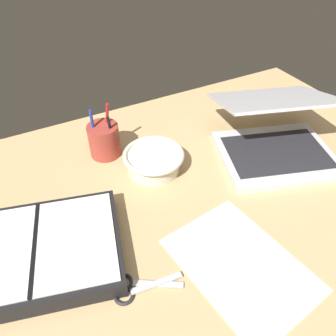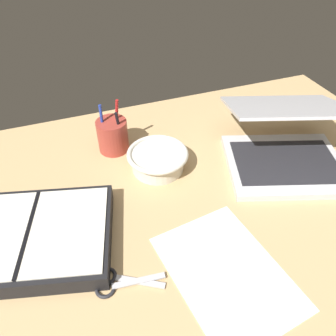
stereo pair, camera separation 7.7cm
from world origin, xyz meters
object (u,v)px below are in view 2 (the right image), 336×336
Objects in this scene: scissors at (115,282)px; pen_cup at (113,135)px; laptop at (285,144)px; bowl at (158,159)px; planner at (31,237)px.

pen_cup is at bearing 95.40° from scissors.
laptop is 3.02× the size of scissors.
bowl is 0.42× the size of planner.
planner is (-23.74, -26.27, -2.59)cm from pen_cup.
pen_cup is 0.39× the size of planner.
bowl is 34.45cm from scissors.
pen_cup is (-9.04, 12.29, 1.65)cm from bowl.
bowl reaches higher than scissors.
scissors is (-51.72, -20.38, -5.08)cm from laptop.
pen_cup is (-42.14, 20.77, -0.68)cm from laptop.
bowl is 35.65cm from planner.
pen_cup is 1.11× the size of scissors.
laptop is 34.25cm from bowl.
laptop is 66.19cm from planner.
laptop is at bearing -14.37° from bowl.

